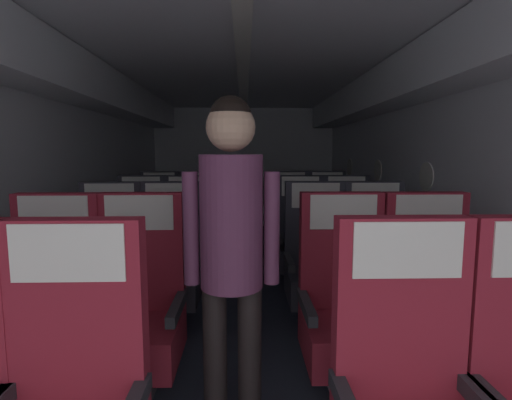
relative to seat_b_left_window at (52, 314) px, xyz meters
The scene contains 19 objects.
ground 1.76m from the seat_b_left_window, 51.03° to the left, with size 3.55×8.00×0.02m, color #2D3342.
fuselage_shell 2.23m from the seat_b_left_window, 55.88° to the left, with size 3.43×7.65×2.24m.
seat_b_left_window is the anchor object (origin of this frame).
seat_b_left_aisle 0.47m from the seat_b_left_window, ahead, with size 0.51×0.51×1.13m.
seat_b_right_aisle 2.13m from the seat_b_left_window, ahead, with size 0.51×0.51×1.13m.
seat_b_right_window 1.64m from the seat_b_left_window, ahead, with size 0.51×0.51×1.13m.
seat_c_left_window 0.89m from the seat_b_left_window, 89.62° to the left, with size 0.51×0.51×1.13m.
seat_c_left_aisle 1.03m from the seat_b_left_window, 62.30° to the left, with size 0.51×0.51×1.13m.
seat_c_right_aisle 2.31m from the seat_b_left_window, 22.82° to the left, with size 0.51×0.51×1.13m.
seat_c_right_window 1.87m from the seat_b_left_window, 28.67° to the left, with size 0.51×0.51×1.13m.
seat_d_left_window 1.81m from the seat_b_left_window, 89.61° to the left, with size 0.51×0.51×1.13m.
seat_d_left_aisle 1.85m from the seat_b_left_window, 74.61° to the left, with size 0.51×0.51×1.13m.
seat_d_right_aisle 2.78m from the seat_b_left_window, 40.03° to the left, with size 0.51×0.51×1.13m.
seat_d_right_window 2.43m from the seat_b_left_window, 47.28° to the left, with size 0.51×0.51×1.13m.
seat_e_left_window 2.69m from the seat_b_left_window, 89.90° to the left, with size 0.51×0.51×1.13m.
seat_e_left_aisle 2.73m from the seat_b_left_window, 79.63° to the left, with size 0.51×0.51×1.13m.
seat_e_right_aisle 3.43m from the seat_b_left_window, 51.80° to the left, with size 0.51×0.51×1.13m.
seat_e_right_window 3.16m from the seat_b_left_window, 58.69° to the left, with size 0.51×0.51×1.13m.
flight_attendant 1.20m from the seat_b_left_window, 21.03° to the right, with size 0.43×0.28×1.60m.
Camera 1 is at (0.01, 0.39, 1.36)m, focal length 27.20 mm.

